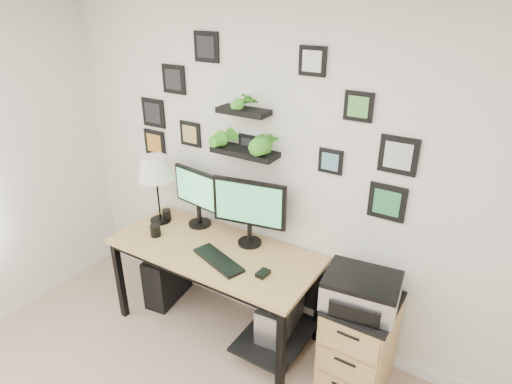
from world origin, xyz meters
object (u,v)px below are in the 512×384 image
Objects in this scene: desk at (221,262)px; pc_tower_black at (168,276)px; monitor_right at (249,208)px; pc_tower_grey at (280,323)px; printer at (361,291)px; monitor_left at (197,194)px; mug at (155,231)px; file_cabinet at (359,342)px; table_lamp at (155,170)px.

desk is 3.51× the size of pc_tower_black.
desk is 0.49m from monitor_right.
pc_tower_grey is 0.98× the size of printer.
desk is at bearing -176.00° from pc_tower_grey.
mug is (-0.18, -0.32, -0.24)m from monitor_left.
monitor_left is at bearing 176.35° from monitor_right.
file_cabinet is (1.64, 0.18, -0.46)m from mug.
file_cabinet is at bearing -0.56° from table_lamp.
desk is 2.79× the size of table_lamp.
desk is 2.39× the size of file_cabinet.
monitor_left is at bearing 60.50° from mug.
table_lamp reaches higher than pc_tower_black.
monitor_left reaches higher than printer.
monitor_right is 0.91m from pc_tower_grey.
desk is 3.29× the size of monitor_left.
table_lamp is 1.15× the size of printer.
monitor_right is 1.15× the size of pc_tower_grey.
file_cabinet is (1.10, 0.06, -0.29)m from desk.
table_lamp is at bearing 178.04° from pc_tower_grey.
monitor_left is 0.87m from pc_tower_black.
monitor_right is 0.98m from printer.
pc_tower_black is at bearing 179.47° from printer.
mug is 1.63m from printer.
file_cabinet reaches higher than pc_tower_grey.
desk is 0.58m from mug.
monitor_right is at bearing 160.20° from pc_tower_grey.
pc_tower_grey is at bearing -10.40° from monitor_left.
printer is at bearing 5.38° from mug.
monitor_right is 0.98× the size of table_lamp.
file_cabinet is (1.46, -0.14, -0.70)m from monitor_left.
mug is (0.14, -0.20, -0.41)m from table_lamp.
table_lamp is 6.20× the size of mug.
file_cabinet is at bearing 3.02° from desk.
pc_tower_grey is (0.86, -0.16, -0.80)m from monitor_left.
monitor_right is 1.13× the size of printer.
table_lamp is at bearing 179.44° from file_cabinet.
table_lamp is 0.48m from mug.
printer reaches higher than pc_tower_grey.
mug reaches higher than pc_tower_black.
monitor_right reaches higher than printer.
pc_tower_black is (0.04, -0.03, -0.98)m from table_lamp.
printer is (1.76, -0.05, -0.44)m from table_lamp.
file_cabinet is at bearing -6.19° from monitor_right.
printer is (1.08, 0.03, 0.15)m from desk.
pc_tower_grey is at bearing -19.80° from monitor_right.
desk reaches higher than pc_tower_grey.
pc_tower_black is (-0.63, 0.04, -0.40)m from desk.
table_lamp is 0.99m from pc_tower_black.
monitor_left is at bearing 20.29° from table_lamp.
mug is (-0.69, -0.29, -0.27)m from monitor_right.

